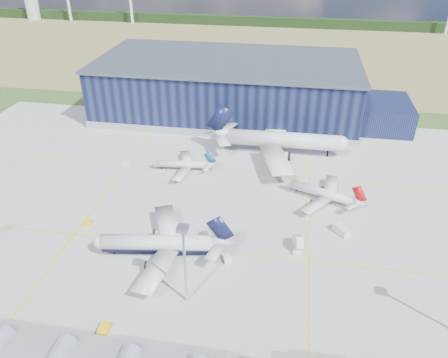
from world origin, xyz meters
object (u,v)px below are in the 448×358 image
light_mast_center (184,253)px  gse_tug_a (104,330)px  airliner_red (322,188)px  gse_cart_b (126,163)px  airliner_widebody (283,132)px  gse_cart_a (227,259)px  airliner_navy (157,236)px  gse_tug_b (88,223)px  gse_van_b (341,230)px  hangar (234,89)px  airliner_regional (181,161)px  airstair (298,244)px  car_b (129,355)px  car_a (108,352)px

light_mast_center → gse_tug_a: size_ratio=5.99×
airliner_red → gse_cart_b: airliner_red is taller
airliner_widebody → gse_tug_a: airliner_widebody is taller
gse_cart_a → light_mast_center: bearing=-137.3°
airliner_navy → airliner_widebody: (31.12, 68.57, 2.88)m
airliner_widebody → gse_tug_b: (-56.97, -58.83, -8.84)m
airliner_red → gse_tug_a: (-50.17, -64.79, -3.83)m
gse_tug_a → gse_cart_a: size_ratio=1.18×
light_mast_center → gse_van_b: bearing=41.0°
hangar → airliner_regional: size_ratio=5.86×
gse_tug_a → airstair: airstair is taller
airliner_navy → airliner_widebody: bearing=-122.5°
gse_tug_a → gse_tug_b: size_ratio=1.33×
car_b → gse_tug_a: bearing=75.9°
gse_van_b → car_a: (-52.83, -52.34, -0.71)m
light_mast_center → airstair: (26.63, 24.95, -13.77)m
airliner_widebody → car_b: 106.24m
airliner_navy → gse_cart_a: (19.78, 0.70, -5.88)m
light_mast_center → airliner_navy: bearing=128.0°
gse_cart_a → gse_cart_b: (-47.59, 47.98, -0.07)m
gse_cart_a → hangar: bearing=75.1°
hangar → airstair: (33.82, -99.85, -9.96)m
airstair → airliner_red: bearing=59.5°
light_mast_center → car_a: size_ratio=7.40×
light_mast_center → gse_van_b: (39.56, 34.34, -14.20)m
airliner_navy → airliner_red: (45.95, 36.33, -1.95)m
airliner_widebody → airliner_regional: (-36.66, -20.27, -5.43)m
light_mast_center → airliner_regional: size_ratio=0.93×
airliner_red → gse_cart_b: size_ratio=9.73×
airliner_regional → gse_tug_b: 43.71m
hangar → gse_tug_a: 138.33m
car_b → gse_cart_a: bearing=-5.7°
gse_cart_b → airstair: 77.47m
hangar → light_mast_center: 125.07m
light_mast_center → airliner_regional: light_mast_center is taller
airliner_regional → car_b: airliner_regional is taller
gse_tug_b → airstair: size_ratio=0.55×
airliner_regional → airstair: size_ratio=4.77×
gse_tug_a → car_a: 6.12m
gse_van_b → airstair: bearing=177.0°
airliner_red → car_a: (-46.96, -70.00, -4.10)m
hangar → airstair: 105.89m
airliner_widebody → airliner_navy: bearing=-115.2°
hangar → car_a: hangar is taller
hangar → gse_cart_b: size_ratio=49.64×
airliner_red → airliner_widebody: bearing=-43.3°
car_a → airliner_red: bearing=-46.8°
airliner_red → gse_van_b: 18.92m
gse_tug_a → car_b: 9.44m
hangar → gse_van_b: 102.36m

